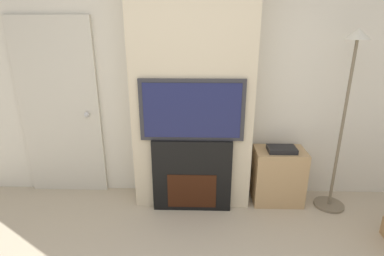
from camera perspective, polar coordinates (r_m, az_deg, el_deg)
wall_back at (r=3.26m, az=0.20°, el=9.58°), size 6.00×0.06×2.70m
chimney_breast at (r=3.05m, az=0.10°, el=8.92°), size 1.22×0.37×2.70m
fireplace at (r=3.19m, az=-0.00°, el=-8.90°), size 0.82×0.15×0.79m
television at (r=2.92m, az=-0.00°, el=3.42°), size 1.03×0.07×0.62m
floor_lamp at (r=3.29m, az=27.36°, el=4.53°), size 0.31×0.31×1.86m
media_stand at (r=3.47m, az=16.07°, el=-8.64°), size 0.54×0.35×0.67m
entry_door at (r=3.64m, az=-23.86°, el=3.15°), size 0.89×0.09×1.98m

